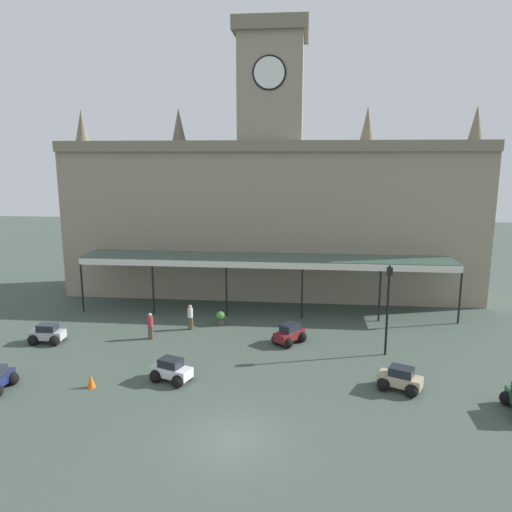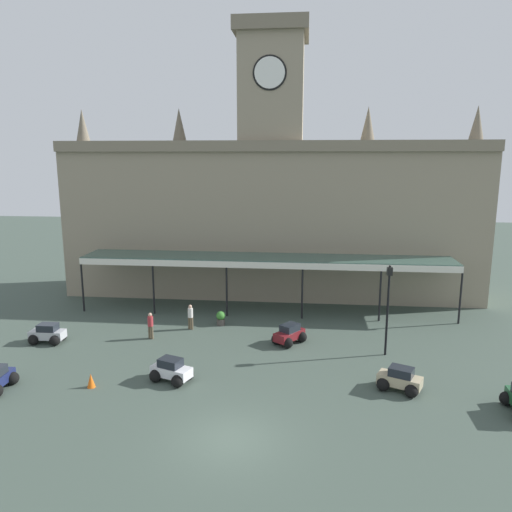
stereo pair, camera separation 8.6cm
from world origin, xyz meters
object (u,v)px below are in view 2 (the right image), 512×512
object	(u,v)px
traffic_cone	(91,381)
planter_near_kerb	(221,318)
car_white_sedan	(171,372)
car_beige_sedan	(400,381)
car_maroon_sedan	(289,335)
pedestrian_beside_cars	(150,325)
car_silver_sedan	(48,335)
pedestrian_crossing_forecourt	(190,316)
victorian_lamppost	(388,300)

from	to	relation	value
traffic_cone	planter_near_kerb	world-z (taller)	planter_near_kerb
car_white_sedan	planter_near_kerb	bearing A→B (deg)	83.16
car_beige_sedan	planter_near_kerb	distance (m)	13.28
car_maroon_sedan	pedestrian_beside_cars	xyz separation A→B (m)	(-8.62, -0.13, 0.41)
pedestrian_beside_cars	car_maroon_sedan	bearing A→B (deg)	0.85
car_maroon_sedan	pedestrian_beside_cars	world-z (taller)	pedestrian_beside_cars
car_white_sedan	pedestrian_beside_cars	world-z (taller)	pedestrian_beside_cars
car_white_sedan	traffic_cone	xyz separation A→B (m)	(-3.75, -1.10, -0.15)
car_beige_sedan	pedestrian_beside_cars	distance (m)	15.21
car_silver_sedan	pedestrian_beside_cars	distance (m)	6.20
car_maroon_sedan	traffic_cone	bearing A→B (deg)	-144.20
car_maroon_sedan	pedestrian_crossing_forecourt	world-z (taller)	pedestrian_crossing_forecourt
car_maroon_sedan	pedestrian_crossing_forecourt	size ratio (longest dim) A/B	1.35
planter_near_kerb	car_beige_sedan	bearing A→B (deg)	-39.35
pedestrian_crossing_forecourt	pedestrian_beside_cars	bearing A→B (deg)	-137.20
victorian_lamppost	car_beige_sedan	bearing A→B (deg)	-89.76
car_maroon_sedan	victorian_lamppost	size ratio (longest dim) A/B	0.43
car_white_sedan	traffic_cone	distance (m)	3.91
pedestrian_crossing_forecourt	planter_near_kerb	bearing A→B (deg)	28.92
car_beige_sedan	traffic_cone	world-z (taller)	car_beige_sedan
planter_near_kerb	car_silver_sedan	bearing A→B (deg)	-157.02
pedestrian_crossing_forecourt	traffic_cone	world-z (taller)	pedestrian_crossing_forecourt
traffic_cone	planter_near_kerb	distance (m)	10.78
car_silver_sedan	car_beige_sedan	distance (m)	20.66
car_white_sedan	car_silver_sedan	bearing A→B (deg)	154.09
pedestrian_beside_cars	planter_near_kerb	bearing A→B (deg)	36.90
car_silver_sedan	car_white_sedan	bearing A→B (deg)	-25.91
car_silver_sedan	pedestrian_beside_cars	world-z (taller)	pedestrian_beside_cars
car_beige_sedan	pedestrian_beside_cars	xyz separation A→B (m)	(-14.18, 5.49, 0.41)
car_silver_sedan	traffic_cone	bearing A→B (deg)	-46.40
car_white_sedan	planter_near_kerb	world-z (taller)	car_white_sedan
car_maroon_sedan	pedestrian_beside_cars	size ratio (longest dim) A/B	1.35
car_silver_sedan	car_beige_sedan	bearing A→B (deg)	-11.73
pedestrian_beside_cars	victorian_lamppost	bearing A→B (deg)	-4.44
car_beige_sedan	victorian_lamppost	size ratio (longest dim) A/B	0.42
car_maroon_sedan	car_beige_sedan	bearing A→B (deg)	-45.32
car_silver_sedan	pedestrian_crossing_forecourt	distance (m)	8.74
car_white_sedan	victorian_lamppost	xyz separation A→B (m)	(11.28, 4.53, 2.75)
car_beige_sedan	traffic_cone	size ratio (longest dim) A/B	3.15
planter_near_kerb	victorian_lamppost	bearing A→B (deg)	-21.47
car_silver_sedan	car_maroon_sedan	size ratio (longest dim) A/B	0.92
pedestrian_beside_cars	victorian_lamppost	world-z (taller)	victorian_lamppost
car_silver_sedan	planter_near_kerb	bearing A→B (deg)	22.98
pedestrian_beside_cars	traffic_cone	size ratio (longest dim) A/B	2.36
car_beige_sedan	traffic_cone	distance (m)	15.11
car_maroon_sedan	pedestrian_crossing_forecourt	distance (m)	6.80
pedestrian_beside_cars	car_white_sedan	bearing A→B (deg)	-62.89
car_maroon_sedan	car_beige_sedan	xyz separation A→B (m)	(5.56, -5.62, 0.00)
car_beige_sedan	car_white_sedan	distance (m)	11.30
pedestrian_beside_cars	traffic_cone	bearing A→B (deg)	-97.41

